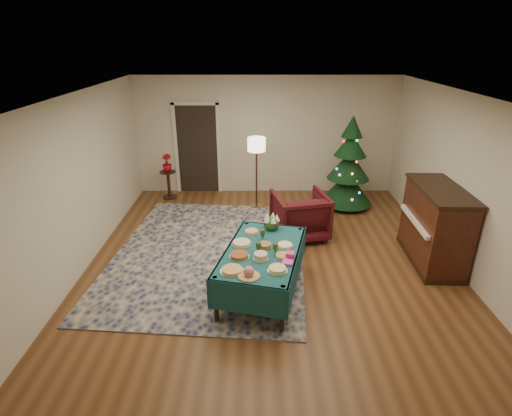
{
  "coord_description": "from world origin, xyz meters",
  "views": [
    {
      "loc": [
        -0.25,
        -5.63,
        3.47
      ],
      "look_at": [
        -0.24,
        0.39,
        0.88
      ],
      "focal_mm": 28.0,
      "sensor_mm": 36.0,
      "label": 1
    }
  ],
  "objects_px": {
    "gift_box": "(290,255)",
    "potted_plant": "(167,167)",
    "armchair": "(300,213)",
    "floor_lamp": "(257,149)",
    "piano": "(435,226)",
    "christmas_tree": "(349,167)",
    "buffet_table": "(262,259)",
    "side_table": "(169,185)"
  },
  "relations": [
    {
      "from": "christmas_tree",
      "to": "potted_plant",
      "type": "bearing_deg",
      "value": 172.85
    },
    {
      "from": "buffet_table",
      "to": "floor_lamp",
      "type": "height_order",
      "value": "floor_lamp"
    },
    {
      "from": "potted_plant",
      "to": "gift_box",
      "type": "bearing_deg",
      "value": -58.02
    },
    {
      "from": "floor_lamp",
      "to": "buffet_table",
      "type": "bearing_deg",
      "value": -88.74
    },
    {
      "from": "christmas_tree",
      "to": "piano",
      "type": "relative_size",
      "value": 1.31
    },
    {
      "from": "floor_lamp",
      "to": "piano",
      "type": "relative_size",
      "value": 1.01
    },
    {
      "from": "gift_box",
      "to": "side_table",
      "type": "distance_m",
      "value": 4.69
    },
    {
      "from": "gift_box",
      "to": "potted_plant",
      "type": "xyz_separation_m",
      "value": [
        -2.47,
        3.96,
        0.02
      ]
    },
    {
      "from": "side_table",
      "to": "christmas_tree",
      "type": "relative_size",
      "value": 0.32
    },
    {
      "from": "gift_box",
      "to": "side_table",
      "type": "height_order",
      "value": "gift_box"
    },
    {
      "from": "gift_box",
      "to": "floor_lamp",
      "type": "height_order",
      "value": "floor_lamp"
    },
    {
      "from": "side_table",
      "to": "piano",
      "type": "distance_m",
      "value": 5.69
    },
    {
      "from": "potted_plant",
      "to": "christmas_tree",
      "type": "bearing_deg",
      "value": -7.15
    },
    {
      "from": "side_table",
      "to": "christmas_tree",
      "type": "xyz_separation_m",
      "value": [
        4.0,
        -0.5,
        0.59
      ]
    },
    {
      "from": "armchair",
      "to": "floor_lamp",
      "type": "xyz_separation_m",
      "value": [
        -0.79,
        1.42,
        0.84
      ]
    },
    {
      "from": "gift_box",
      "to": "armchair",
      "type": "height_order",
      "value": "armchair"
    },
    {
      "from": "armchair",
      "to": "side_table",
      "type": "xyz_separation_m",
      "value": [
        -2.82,
        1.97,
        -0.16
      ]
    },
    {
      "from": "christmas_tree",
      "to": "armchair",
      "type": "bearing_deg",
      "value": -128.93
    },
    {
      "from": "floor_lamp",
      "to": "side_table",
      "type": "bearing_deg",
      "value": 164.93
    },
    {
      "from": "armchair",
      "to": "potted_plant",
      "type": "bearing_deg",
      "value": -47.59
    },
    {
      "from": "piano",
      "to": "potted_plant",
      "type": "bearing_deg",
      "value": 149.8
    },
    {
      "from": "side_table",
      "to": "potted_plant",
      "type": "relative_size",
      "value": 1.62
    },
    {
      "from": "buffet_table",
      "to": "armchair",
      "type": "xyz_separation_m",
      "value": [
        0.72,
        1.78,
        -0.08
      ]
    },
    {
      "from": "gift_box",
      "to": "potted_plant",
      "type": "height_order",
      "value": "potted_plant"
    },
    {
      "from": "armchair",
      "to": "christmas_tree",
      "type": "distance_m",
      "value": 1.93
    },
    {
      "from": "gift_box",
      "to": "piano",
      "type": "distance_m",
      "value": 2.68
    },
    {
      "from": "side_table",
      "to": "buffet_table",
      "type": "bearing_deg",
      "value": -60.74
    },
    {
      "from": "armchair",
      "to": "buffet_table",
      "type": "bearing_deg",
      "value": 55.12
    },
    {
      "from": "potted_plant",
      "to": "side_table",
      "type": "bearing_deg",
      "value": -90.0
    },
    {
      "from": "floor_lamp",
      "to": "armchair",
      "type": "bearing_deg",
      "value": -60.82
    },
    {
      "from": "gift_box",
      "to": "armchair",
      "type": "xyz_separation_m",
      "value": [
        0.35,
        1.99,
        -0.26
      ]
    },
    {
      "from": "potted_plant",
      "to": "piano",
      "type": "height_order",
      "value": "piano"
    },
    {
      "from": "gift_box",
      "to": "floor_lamp",
      "type": "relative_size",
      "value": 0.07
    },
    {
      "from": "floor_lamp",
      "to": "gift_box",
      "type": "bearing_deg",
      "value": -82.57
    },
    {
      "from": "gift_box",
      "to": "armchair",
      "type": "relative_size",
      "value": 0.12
    },
    {
      "from": "floor_lamp",
      "to": "piano",
      "type": "xyz_separation_m",
      "value": [
        2.89,
        -2.31,
        -0.68
      ]
    },
    {
      "from": "floor_lamp",
      "to": "piano",
      "type": "height_order",
      "value": "floor_lamp"
    },
    {
      "from": "piano",
      "to": "buffet_table",
      "type": "bearing_deg",
      "value": -162.59
    },
    {
      "from": "gift_box",
      "to": "floor_lamp",
      "type": "bearing_deg",
      "value": 97.43
    },
    {
      "from": "side_table",
      "to": "piano",
      "type": "relative_size",
      "value": 0.42
    },
    {
      "from": "gift_box",
      "to": "floor_lamp",
      "type": "distance_m",
      "value": 3.49
    },
    {
      "from": "christmas_tree",
      "to": "buffet_table",
      "type": "bearing_deg",
      "value": -120.48
    }
  ]
}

